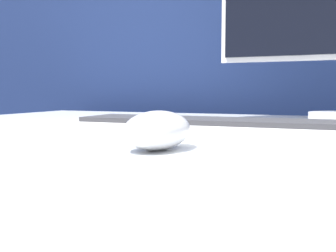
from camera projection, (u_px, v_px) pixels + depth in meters
name	position (u px, v px, depth m)	size (l,w,h in m)	color
partition_panel	(279.00, 129.00, 1.27)	(5.00, 0.03, 1.31)	navy
computer_mouse_near	(158.00, 130.00, 0.46)	(0.08, 0.11, 0.05)	white
keyboard	(202.00, 126.00, 0.65)	(0.44, 0.13, 0.02)	white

